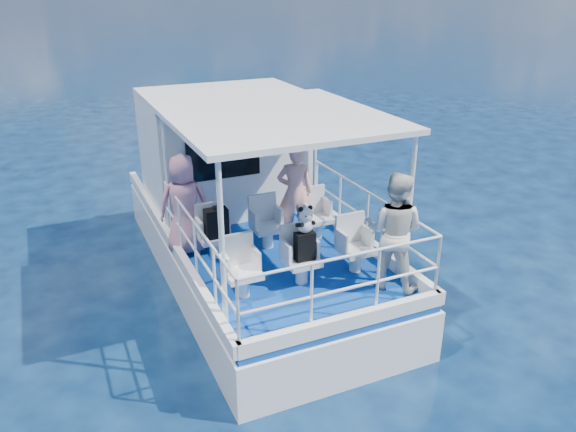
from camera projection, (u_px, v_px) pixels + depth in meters
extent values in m
plane|color=#061732|center=(273.00, 299.00, 9.44)|extent=(2000.00, 2000.00, 0.00)
cube|color=white|center=(252.00, 273.00, 10.28)|extent=(3.00, 7.00, 1.60)
cube|color=navy|center=(251.00, 231.00, 9.95)|extent=(2.90, 6.90, 0.10)
cube|color=white|center=(225.00, 150.00, 10.60)|extent=(2.85, 2.00, 2.20)
cube|color=white|center=(276.00, 117.00, 8.05)|extent=(3.00, 3.20, 0.08)
cylinder|color=white|center=(222.00, 247.00, 6.73)|extent=(0.07, 0.07, 2.20)
cylinder|color=white|center=(409.00, 212.00, 7.74)|extent=(0.07, 0.07, 2.20)
cylinder|color=white|center=(167.00, 176.00, 9.17)|extent=(0.07, 0.07, 2.20)
cylinder|color=white|center=(315.00, 157.00, 10.18)|extent=(0.07, 0.07, 2.20)
cube|color=white|center=(215.00, 246.00, 8.85)|extent=(0.48, 0.46, 0.38)
cube|color=white|center=(268.00, 236.00, 9.19)|extent=(0.48, 0.46, 0.38)
cube|color=white|center=(317.00, 227.00, 9.53)|extent=(0.48, 0.46, 0.38)
cube|color=white|center=(243.00, 283.00, 7.76)|extent=(0.48, 0.46, 0.38)
cube|color=white|center=(302.00, 271.00, 8.09)|extent=(0.48, 0.46, 0.38)
cube|color=white|center=(356.00, 259.00, 8.43)|extent=(0.48, 0.46, 0.38)
imported|color=#C88196|center=(184.00, 205.00, 8.78)|extent=(0.70, 0.58, 1.62)
imported|color=#E99F96|center=(295.00, 192.00, 9.26)|extent=(0.68, 0.54, 1.65)
imported|color=silver|center=(394.00, 231.00, 7.75)|extent=(1.03, 1.05, 1.71)
cube|color=black|center=(216.00, 223.00, 8.62)|extent=(0.35, 0.20, 0.46)
cube|color=black|center=(305.00, 246.00, 7.92)|extent=(0.28, 0.16, 0.42)
cube|color=black|center=(216.00, 208.00, 8.50)|extent=(0.10, 0.06, 0.06)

